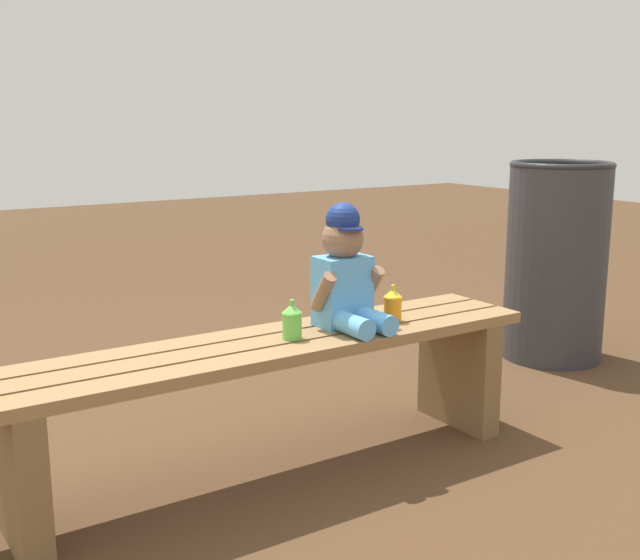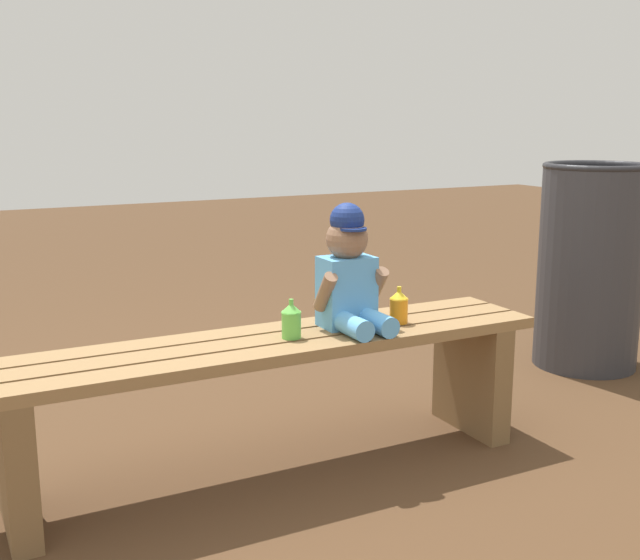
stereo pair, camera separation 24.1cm
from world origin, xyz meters
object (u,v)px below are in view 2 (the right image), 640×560
at_px(trash_bin, 590,266).
at_px(sippy_cup_right, 399,306).
at_px(park_bench, 274,379).
at_px(sippy_cup_left, 291,320).
at_px(child_figure, 349,274).

bearing_deg(trash_bin, sippy_cup_right, -162.79).
xyz_separation_m(sippy_cup_right, trash_bin, (1.27, 0.39, -0.04)).
xyz_separation_m(park_bench, sippy_cup_left, (0.05, -0.03, 0.19)).
bearing_deg(park_bench, child_figure, 1.06).
bearing_deg(trash_bin, sippy_cup_left, -166.68).
relative_size(park_bench, sippy_cup_right, 14.42).
bearing_deg(sippy_cup_left, sippy_cup_right, 0.00).
relative_size(child_figure, trash_bin, 0.44).
height_order(park_bench, sippy_cup_left, sippy_cup_left).
bearing_deg(child_figure, trash_bin, 14.13).
bearing_deg(sippy_cup_left, park_bench, 151.46).
xyz_separation_m(child_figure, sippy_cup_left, (-0.22, -0.03, -0.12)).
distance_m(park_bench, sippy_cup_left, 0.20).
height_order(park_bench, child_figure, child_figure).
xyz_separation_m(park_bench, child_figure, (0.27, 0.00, 0.31)).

